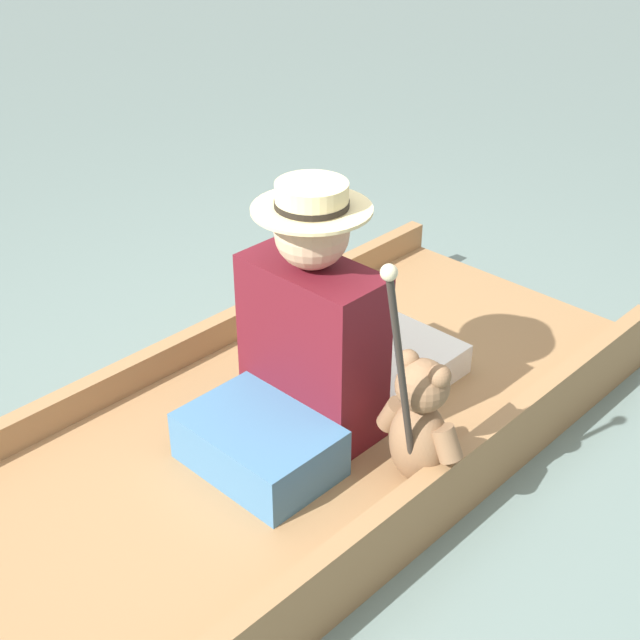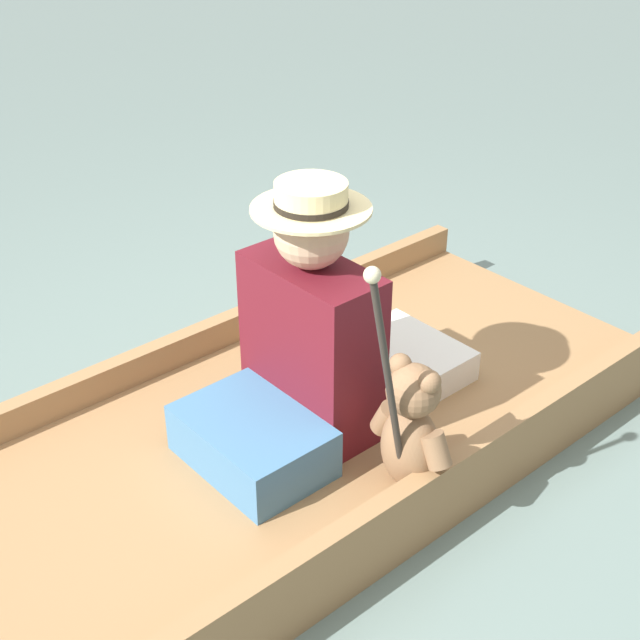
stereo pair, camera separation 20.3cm
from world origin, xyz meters
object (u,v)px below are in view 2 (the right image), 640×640
walking_cane (387,371)px  wine_glass (298,323)px  seated_person (331,333)px  teddy_bear (412,429)px

walking_cane → wine_glass: bearing=154.3°
seated_person → teddy_bear: (0.42, -0.06, -0.10)m
teddy_bear → wine_glass: (-0.85, 0.28, -0.14)m
walking_cane → teddy_bear: bearing=99.4°
seated_person → wine_glass: bearing=160.9°
seated_person → wine_glass: (-0.43, 0.22, -0.25)m
seated_person → teddy_bear: bearing=-0.3°
teddy_bear → wine_glass: 0.91m
teddy_bear → walking_cane: (0.02, -0.14, 0.27)m
teddy_bear → walking_cane: size_ratio=0.54×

